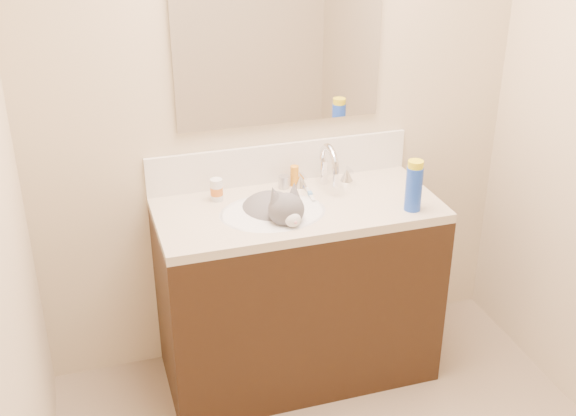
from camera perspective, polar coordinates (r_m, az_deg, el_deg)
room_shell at (r=1.96m, az=9.78°, el=4.70°), size 2.24×2.54×2.52m
vanity_cabinet at (r=3.27m, az=0.75°, el=-6.90°), size 1.20×0.55×0.82m
counter_slab at (r=3.05m, az=0.80°, el=-0.13°), size 1.20×0.55×0.04m
basin at (r=3.02m, az=-1.20°, el=-1.52°), size 0.45×0.36×0.14m
faucet at (r=3.18m, az=3.13°, el=3.06°), size 0.28×0.20×0.21m
cat at (r=3.02m, az=-1.05°, el=-0.65°), size 0.35×0.41×0.32m
backsplash at (r=3.23m, az=-0.64°, el=3.60°), size 1.20×0.02×0.18m
mirror at (r=3.06m, az=-0.69°, el=13.86°), size 0.90×0.02×0.80m
pill_bottle at (r=3.08m, az=-5.67°, el=1.45°), size 0.06×0.06×0.10m
pill_label at (r=3.09m, az=-5.66°, el=1.35°), size 0.06×0.06×0.04m
silver_jar at (r=3.19m, az=-0.32°, el=2.08°), size 0.06×0.06×0.06m
amber_bottle at (r=3.21m, az=0.51°, el=2.56°), size 0.04×0.04×0.09m
toothbrush at (r=3.13m, az=1.76°, el=1.08°), size 0.03×0.14×0.01m
toothbrush_head at (r=3.13m, az=1.76°, el=1.14°), size 0.02×0.03×0.02m
spray_can at (r=3.01m, az=9.90°, el=1.51°), size 0.07×0.07×0.19m
spray_cap at (r=2.97m, az=10.06°, el=3.34°), size 0.06×0.06×0.04m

